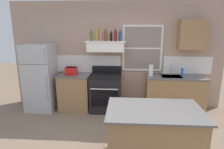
# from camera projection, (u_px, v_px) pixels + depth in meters

# --- Properties ---
(back_wall) EXTENTS (5.40, 0.11, 2.70)m
(back_wall) POSITION_uv_depth(u_px,v_px,m) (118.00, 55.00, 5.03)
(back_wall) COLOR tan
(back_wall) RESTS_ON ground_plane
(refrigerator) EXTENTS (0.70, 0.72, 1.67)m
(refrigerator) POSITION_uv_depth(u_px,v_px,m) (41.00, 77.00, 4.91)
(refrigerator) COLOR #B7BABC
(refrigerator) RESTS_ON ground_plane
(counter_left_of_stove) EXTENTS (0.79, 0.63, 0.91)m
(counter_left_of_stove) POSITION_uv_depth(u_px,v_px,m) (75.00, 92.00, 5.00)
(counter_left_of_stove) COLOR #9E754C
(counter_left_of_stove) RESTS_ON ground_plane
(toaster) EXTENTS (0.30, 0.20, 0.19)m
(toaster) POSITION_uv_depth(u_px,v_px,m) (71.00, 71.00, 4.85)
(toaster) COLOR red
(toaster) RESTS_ON counter_left_of_stove
(stove_range) EXTENTS (0.76, 0.69, 1.09)m
(stove_range) POSITION_uv_depth(u_px,v_px,m) (106.00, 92.00, 4.91)
(stove_range) COLOR black
(stove_range) RESTS_ON ground_plane
(range_hood_shelf) EXTENTS (0.96, 0.52, 0.24)m
(range_hood_shelf) POSITION_uv_depth(u_px,v_px,m) (106.00, 46.00, 4.72)
(range_hood_shelf) COLOR white
(bottle_olive_oil_square) EXTENTS (0.06, 0.06, 0.28)m
(bottle_olive_oil_square) POSITION_uv_depth(u_px,v_px,m) (91.00, 36.00, 4.63)
(bottle_olive_oil_square) COLOR #4C601E
(bottle_olive_oil_square) RESTS_ON range_hood_shelf
(bottle_champagne_gold_foil) EXTENTS (0.08, 0.08, 0.33)m
(bottle_champagne_gold_foil) POSITION_uv_depth(u_px,v_px,m) (97.00, 35.00, 4.72)
(bottle_champagne_gold_foil) COLOR #B29333
(bottle_champagne_gold_foil) RESTS_ON range_hood_shelf
(bottle_rose_pink) EXTENTS (0.07, 0.07, 0.27)m
(bottle_rose_pink) POSITION_uv_depth(u_px,v_px,m) (101.00, 36.00, 4.72)
(bottle_rose_pink) COLOR #C67F84
(bottle_rose_pink) RESTS_ON range_hood_shelf
(bottle_amber_wine) EXTENTS (0.07, 0.07, 0.29)m
(bottle_amber_wine) POSITION_uv_depth(u_px,v_px,m) (106.00, 36.00, 4.62)
(bottle_amber_wine) COLOR brown
(bottle_amber_wine) RESTS_ON range_hood_shelf
(bottle_balsamic_dark) EXTENTS (0.06, 0.06, 0.24)m
(bottle_balsamic_dark) POSITION_uv_depth(u_px,v_px,m) (111.00, 37.00, 4.67)
(bottle_balsamic_dark) COLOR black
(bottle_balsamic_dark) RESTS_ON range_hood_shelf
(bottle_red_label_wine) EXTENTS (0.07, 0.07, 0.29)m
(bottle_red_label_wine) POSITION_uv_depth(u_px,v_px,m) (115.00, 36.00, 4.59)
(bottle_red_label_wine) COLOR maroon
(bottle_red_label_wine) RESTS_ON range_hood_shelf
(bottle_blue_liqueur) EXTENTS (0.07, 0.07, 0.27)m
(bottle_blue_liqueur) POSITION_uv_depth(u_px,v_px,m) (120.00, 36.00, 4.66)
(bottle_blue_liqueur) COLOR #1E478C
(bottle_blue_liqueur) RESTS_ON range_hood_shelf
(counter_right_with_sink) EXTENTS (1.43, 0.63, 0.91)m
(counter_right_with_sink) POSITION_uv_depth(u_px,v_px,m) (174.00, 94.00, 4.84)
(counter_right_with_sink) COLOR #9E754C
(counter_right_with_sink) RESTS_ON ground_plane
(sink_faucet) EXTENTS (0.03, 0.17, 0.28)m
(sink_faucet) POSITION_uv_depth(u_px,v_px,m) (171.00, 68.00, 4.78)
(sink_faucet) COLOR silver
(sink_faucet) RESTS_ON counter_right_with_sink
(paper_towel_roll) EXTENTS (0.11, 0.11, 0.27)m
(paper_towel_roll) POSITION_uv_depth(u_px,v_px,m) (151.00, 70.00, 4.73)
(paper_towel_roll) COLOR white
(paper_towel_roll) RESTS_ON counter_right_with_sink
(dish_soap_bottle) EXTENTS (0.06, 0.06, 0.18)m
(dish_soap_bottle) POSITION_uv_depth(u_px,v_px,m) (182.00, 72.00, 4.79)
(dish_soap_bottle) COLOR blue
(dish_soap_bottle) RESTS_ON counter_right_with_sink
(kitchen_island) EXTENTS (1.40, 0.90, 0.91)m
(kitchen_island) POSITION_uv_depth(u_px,v_px,m) (153.00, 137.00, 2.96)
(kitchen_island) COLOR #9E754C
(kitchen_island) RESTS_ON ground_plane
(upper_cabinet_right) EXTENTS (0.64, 0.32, 0.70)m
(upper_cabinet_right) POSITION_uv_depth(u_px,v_px,m) (192.00, 34.00, 4.60)
(upper_cabinet_right) COLOR #9E754C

